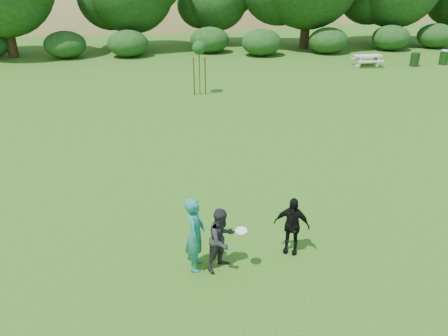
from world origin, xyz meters
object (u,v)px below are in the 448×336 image
(picnic_table, at_px, (367,59))
(trash_can_near, at_px, (415,60))
(player_grey, at_px, (222,239))
(sapling, at_px, (199,49))
(player_teal, at_px, (195,234))
(trash_can_lidded, at_px, (444,57))
(player_black, at_px, (292,225))

(picnic_table, bearing_deg, trash_can_near, -6.90)
(player_grey, height_order, sapling, sapling)
(trash_can_near, bearing_deg, player_grey, -128.26)
(player_teal, bearing_deg, trash_can_lidded, -32.47)
(player_teal, distance_m, trash_can_near, 26.07)
(sapling, bearing_deg, player_teal, -94.86)
(player_grey, bearing_deg, picnic_table, 21.15)
(picnic_table, xyz_separation_m, trash_can_lidded, (5.56, -0.16, 0.02))
(player_black, bearing_deg, sapling, 118.60)
(trash_can_lidded, bearing_deg, trash_can_near, -174.25)
(trash_can_lidded, bearing_deg, player_black, -129.46)
(player_teal, distance_m, sapling, 14.94)
(trash_can_lidded, bearing_deg, player_teal, -132.78)
(trash_can_lidded, bearing_deg, sapling, -162.44)
(player_black, bearing_deg, player_teal, -147.74)
(trash_can_near, bearing_deg, picnic_table, 173.10)
(trash_can_near, xyz_separation_m, sapling, (-15.29, -5.33, 1.97))
(trash_can_near, xyz_separation_m, picnic_table, (-3.26, 0.39, 0.07))
(player_teal, xyz_separation_m, picnic_table, (13.29, 20.54, -0.40))
(player_teal, relative_size, trash_can_near, 2.04)
(player_grey, distance_m, player_black, 1.80)
(player_teal, height_order, player_black, player_teal)
(player_black, height_order, picnic_table, player_black)
(picnic_table, bearing_deg, sapling, -154.54)
(player_grey, bearing_deg, trash_can_near, 14.50)
(player_black, xyz_separation_m, picnic_table, (10.94, 20.21, -0.23))
(player_grey, xyz_separation_m, sapling, (0.66, 14.89, 1.64))
(player_teal, height_order, picnic_table, player_teal)
(trash_can_lidded, bearing_deg, picnic_table, 178.33)
(player_black, distance_m, trash_can_near, 24.38)
(player_black, xyz_separation_m, trash_can_lidded, (16.50, 20.05, -0.21))
(player_black, height_order, sapling, sapling)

